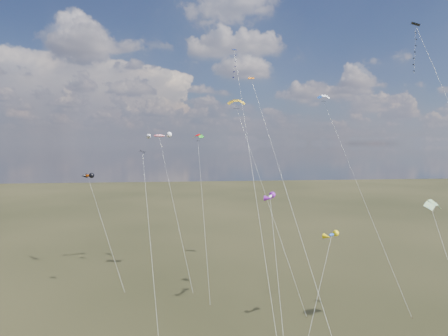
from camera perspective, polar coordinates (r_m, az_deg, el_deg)
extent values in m
cube|color=black|center=(55.96, 25.70, 18.04)|extent=(1.33, 1.36, 0.40)
cube|color=#121D50|center=(63.12, 1.48, 16.56)|extent=(0.87, 0.82, 0.32)
cylinder|color=silver|center=(51.10, 4.13, -0.98)|extent=(1.65, 21.69, 36.52)
cube|color=black|center=(57.41, -11.57, 2.31)|extent=(0.72, 0.79, 0.36)
cylinder|color=silver|center=(51.57, -10.55, -9.65)|extent=(2.72, 14.20, 21.13)
cube|color=orange|center=(62.42, 3.90, 12.68)|extent=(1.11, 1.06, 0.38)
cylinder|color=silver|center=(48.53, 9.08, -3.81)|extent=(3.59, 28.56, 32.22)
cylinder|color=silver|center=(56.95, 6.35, -4.37)|extent=(7.13, 13.68, 28.94)
cube|color=#332316|center=(55.48, 11.77, -20.14)|extent=(0.10, 0.10, 0.12)
cylinder|color=silver|center=(63.25, 19.02, -3.06)|extent=(4.41, 20.41, 30.47)
cube|color=#332316|center=(59.35, 25.28, -18.79)|extent=(0.10, 0.10, 0.12)
cylinder|color=silver|center=(62.38, -2.96, -6.08)|extent=(0.73, 16.31, 23.73)
cube|color=#332316|center=(57.84, -1.96, -19.05)|extent=(0.10, 0.10, 0.12)
ellipsoid|color=#C03F00|center=(73.66, -18.88, -1.03)|extent=(2.45, 2.33, 1.04)
cylinder|color=silver|center=(68.02, -16.65, -8.45)|extent=(7.70, 12.53, 16.67)
cube|color=#332316|center=(63.81, -13.95, -16.95)|extent=(0.10, 0.10, 0.12)
ellipsoid|color=white|center=(52.93, 6.62, -4.04)|extent=(1.98, 2.82, 0.89)
cylinder|color=silver|center=(48.00, 7.60, -14.22)|extent=(1.54, 13.55, 15.34)
ellipsoid|color=red|center=(69.91, -9.23, 4.57)|extent=(4.03, 2.18, 1.21)
cylinder|color=silver|center=(64.77, -7.03, -5.80)|extent=(5.23, 11.87, 23.61)
cube|color=#332316|center=(62.15, -4.44, -17.42)|extent=(0.10, 0.10, 0.12)
ellipsoid|color=blue|center=(50.16, 15.10, -9.20)|extent=(2.10, 1.75, 0.89)
cylinder|color=silver|center=(47.24, 13.27, -17.14)|extent=(6.09, 7.80, 11.33)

